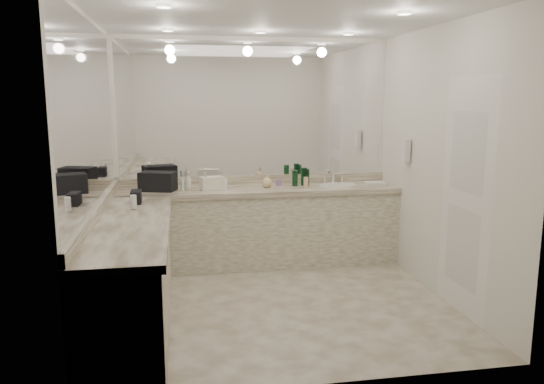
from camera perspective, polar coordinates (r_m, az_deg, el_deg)
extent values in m
plane|color=#BFB5A2|center=(5.15, 0.51, -11.72)|extent=(3.20, 3.20, 0.00)
plane|color=white|center=(4.83, 0.56, 18.28)|extent=(3.20, 3.20, 0.00)
cube|color=silver|center=(6.29, -1.94, 4.51)|extent=(3.20, 0.02, 2.60)
cube|color=silver|center=(4.80, -18.63, 2.22)|extent=(0.02, 3.00, 2.60)
cube|color=silver|center=(5.34, 17.70, 3.03)|extent=(0.02, 3.00, 2.60)
cube|color=beige|center=(6.15, -1.50, -3.95)|extent=(3.20, 0.60, 0.84)
cube|color=beige|center=(6.04, -1.51, 0.17)|extent=(3.20, 0.64, 0.06)
cube|color=beige|center=(4.67, -14.88, -8.92)|extent=(0.60, 2.40, 0.84)
cube|color=beige|center=(4.54, -15.01, -3.54)|extent=(0.64, 2.42, 0.06)
cube|color=beige|center=(6.31, -1.90, 1.33)|extent=(3.20, 0.04, 0.10)
cube|color=beige|center=(4.85, -18.17, -1.87)|extent=(0.04, 3.00, 0.10)
cube|color=white|center=(6.25, -1.95, 8.84)|extent=(3.12, 0.01, 1.55)
cube|color=white|center=(4.76, -18.81, 7.90)|extent=(0.01, 2.92, 1.55)
cylinder|color=white|center=(6.26, 7.12, 0.67)|extent=(0.44, 0.44, 0.03)
cube|color=silver|center=(6.44, 6.59, 1.63)|extent=(0.24, 0.16, 0.14)
cube|color=white|center=(5.94, 14.23, 4.36)|extent=(0.06, 0.10, 0.24)
cube|color=white|center=(4.94, 20.07, -0.59)|extent=(0.02, 0.82, 2.10)
cube|color=black|center=(5.98, -12.18, 1.17)|extent=(0.43, 0.34, 0.22)
cube|color=black|center=(5.33, -14.40, -0.51)|extent=(0.11, 0.22, 0.12)
cube|color=silver|center=(5.95, -6.49, 0.94)|extent=(0.28, 0.20, 0.14)
cube|color=white|center=(6.34, 11.06, 0.90)|extent=(0.24, 0.17, 0.04)
cylinder|color=white|center=(5.03, -14.67, -1.10)|extent=(0.06, 0.06, 0.13)
imported|color=silver|center=(5.97, -9.00, 1.13)|extent=(0.09, 0.09, 0.19)
imported|color=silver|center=(5.91, -7.14, 1.13)|extent=(0.09, 0.09, 0.20)
imported|color=#DBC084|center=(6.07, -0.55, 1.24)|extent=(0.13, 0.13, 0.15)
cylinder|color=#17552A|center=(6.23, 3.72, 1.62)|extent=(0.07, 0.07, 0.19)
cylinder|color=#17552A|center=(6.22, 3.45, 1.68)|extent=(0.07, 0.07, 0.21)
cylinder|color=#17552A|center=(6.15, 2.48, 1.49)|extent=(0.06, 0.06, 0.18)
cylinder|color=#9966B2|center=(6.06, -5.21, 0.81)|extent=(0.06, 0.06, 0.07)
cylinder|color=#9966B2|center=(6.12, -6.33, 0.85)|extent=(0.05, 0.05, 0.07)
cylinder|color=#9966B2|center=(6.19, 0.70, 1.04)|extent=(0.05, 0.05, 0.07)
cylinder|color=#E0B28C|center=(6.06, 3.67, 1.05)|extent=(0.05, 0.05, 0.12)
cylinder|color=white|center=(5.93, -5.14, 0.85)|extent=(0.06, 0.06, 0.12)
cylinder|color=silver|center=(5.92, -9.62, 0.77)|extent=(0.04, 0.04, 0.13)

